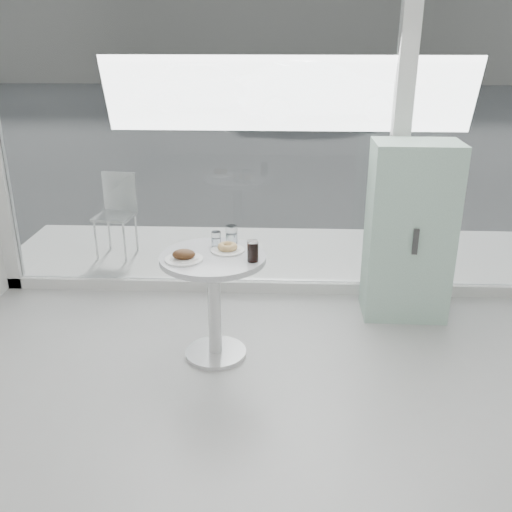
{
  "coord_description": "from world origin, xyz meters",
  "views": [
    {
      "loc": [
        -0.05,
        -1.65,
        2.18
      ],
      "look_at": [
        -0.2,
        1.7,
        0.85
      ],
      "focal_mm": 40.0,
      "sensor_mm": 36.0,
      "label": 1
    }
  ],
  "objects_px": {
    "car_white": "(207,84)",
    "plate_fritter": "(184,256)",
    "mint_cabinet": "(409,232)",
    "patio_chair": "(117,209)",
    "main_table": "(214,285)",
    "water_tumbler_b": "(232,236)",
    "cola_glass": "(253,251)",
    "plate_donut": "(228,248)",
    "car_silver": "(320,91)",
    "water_tumbler_a": "(216,240)"
  },
  "relations": [
    {
      "from": "water_tumbler_a",
      "to": "cola_glass",
      "type": "xyz_separation_m",
      "value": [
        0.27,
        -0.26,
        0.02
      ]
    },
    {
      "from": "car_silver",
      "to": "water_tumbler_b",
      "type": "relative_size",
      "value": 33.33
    },
    {
      "from": "car_silver",
      "to": "plate_donut",
      "type": "relative_size",
      "value": 18.98
    },
    {
      "from": "main_table",
      "to": "car_silver",
      "type": "height_order",
      "value": "car_silver"
    },
    {
      "from": "car_white",
      "to": "water_tumbler_b",
      "type": "height_order",
      "value": "car_white"
    },
    {
      "from": "patio_chair",
      "to": "plate_donut",
      "type": "relative_size",
      "value": 3.52
    },
    {
      "from": "car_white",
      "to": "water_tumbler_b",
      "type": "relative_size",
      "value": 31.78
    },
    {
      "from": "plate_fritter",
      "to": "cola_glass",
      "type": "xyz_separation_m",
      "value": [
        0.45,
        0.0,
        0.04
      ]
    },
    {
      "from": "car_white",
      "to": "car_silver",
      "type": "height_order",
      "value": "car_silver"
    },
    {
      "from": "plate_fritter",
      "to": "patio_chair",
      "type": "bearing_deg",
      "value": 117.37
    },
    {
      "from": "car_silver",
      "to": "plate_donut",
      "type": "bearing_deg",
      "value": 159.35
    },
    {
      "from": "patio_chair",
      "to": "plate_fritter",
      "type": "height_order",
      "value": "patio_chair"
    },
    {
      "from": "car_white",
      "to": "plate_donut",
      "type": "bearing_deg",
      "value": 178.58
    },
    {
      "from": "mint_cabinet",
      "to": "car_white",
      "type": "relative_size",
      "value": 0.34
    },
    {
      "from": "mint_cabinet",
      "to": "plate_fritter",
      "type": "height_order",
      "value": "mint_cabinet"
    },
    {
      "from": "car_silver",
      "to": "patio_chair",
      "type": "bearing_deg",
      "value": 151.01
    },
    {
      "from": "plate_donut",
      "to": "water_tumbler_b",
      "type": "distance_m",
      "value": 0.15
    },
    {
      "from": "cola_glass",
      "to": "plate_fritter",
      "type": "bearing_deg",
      "value": -179.97
    },
    {
      "from": "cola_glass",
      "to": "plate_donut",
      "type": "bearing_deg",
      "value": 136.24
    },
    {
      "from": "main_table",
      "to": "cola_glass",
      "type": "xyz_separation_m",
      "value": [
        0.27,
        -0.09,
        0.29
      ]
    },
    {
      "from": "cola_glass",
      "to": "car_silver",
      "type": "bearing_deg",
      "value": 84.38
    },
    {
      "from": "car_white",
      "to": "car_silver",
      "type": "distance_m",
      "value": 3.66
    },
    {
      "from": "car_white",
      "to": "water_tumbler_a",
      "type": "distance_m",
      "value": 13.46
    },
    {
      "from": "main_table",
      "to": "plate_fritter",
      "type": "height_order",
      "value": "plate_fritter"
    },
    {
      "from": "car_silver",
      "to": "cola_glass",
      "type": "bearing_deg",
      "value": 160.33
    },
    {
      "from": "main_table",
      "to": "water_tumbler_a",
      "type": "relative_size",
      "value": 7.08
    },
    {
      "from": "car_silver",
      "to": "plate_donut",
      "type": "height_order",
      "value": "car_silver"
    },
    {
      "from": "water_tumbler_a",
      "to": "cola_glass",
      "type": "bearing_deg",
      "value": -44.01
    },
    {
      "from": "main_table",
      "to": "water_tumbler_a",
      "type": "height_order",
      "value": "water_tumbler_a"
    },
    {
      "from": "patio_chair",
      "to": "cola_glass",
      "type": "distance_m",
      "value": 2.46
    },
    {
      "from": "car_white",
      "to": "plate_donut",
      "type": "relative_size",
      "value": 18.09
    },
    {
      "from": "car_white",
      "to": "plate_fritter",
      "type": "height_order",
      "value": "car_white"
    },
    {
      "from": "main_table",
      "to": "water_tumbler_b",
      "type": "relative_size",
      "value": 5.81
    },
    {
      "from": "mint_cabinet",
      "to": "water_tumbler_b",
      "type": "distance_m",
      "value": 1.45
    },
    {
      "from": "plate_donut",
      "to": "water_tumbler_b",
      "type": "bearing_deg",
      "value": 83.82
    },
    {
      "from": "patio_chair",
      "to": "car_white",
      "type": "bearing_deg",
      "value": 101.23
    },
    {
      "from": "mint_cabinet",
      "to": "patio_chair",
      "type": "bearing_deg",
      "value": 158.06
    },
    {
      "from": "mint_cabinet",
      "to": "car_silver",
      "type": "height_order",
      "value": "car_silver"
    },
    {
      "from": "plate_donut",
      "to": "cola_glass",
      "type": "distance_m",
      "value": 0.26
    },
    {
      "from": "car_white",
      "to": "plate_fritter",
      "type": "xyz_separation_m",
      "value": [
        1.55,
        -13.61,
        0.08
      ]
    },
    {
      "from": "main_table",
      "to": "water_tumbler_a",
      "type": "bearing_deg",
      "value": 88.29
    },
    {
      "from": "main_table",
      "to": "plate_donut",
      "type": "xyz_separation_m",
      "value": [
        0.09,
        0.09,
        0.24
      ]
    },
    {
      "from": "patio_chair",
      "to": "water_tumbler_b",
      "type": "height_order",
      "value": "water_tumbler_b"
    },
    {
      "from": "plate_fritter",
      "to": "water_tumbler_b",
      "type": "height_order",
      "value": "water_tumbler_b"
    },
    {
      "from": "plate_fritter",
      "to": "plate_donut",
      "type": "height_order",
      "value": "plate_fritter"
    },
    {
      "from": "water_tumbler_b",
      "to": "cola_glass",
      "type": "distance_m",
      "value": 0.36
    },
    {
      "from": "main_table",
      "to": "plate_donut",
      "type": "distance_m",
      "value": 0.27
    },
    {
      "from": "car_white",
      "to": "car_silver",
      "type": "xyz_separation_m",
      "value": [
        3.16,
        -1.85,
        0.01
      ]
    },
    {
      "from": "car_white",
      "to": "water_tumbler_a",
      "type": "relative_size",
      "value": 38.72
    },
    {
      "from": "water_tumbler_a",
      "to": "car_white",
      "type": "bearing_deg",
      "value": 97.41
    }
  ]
}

